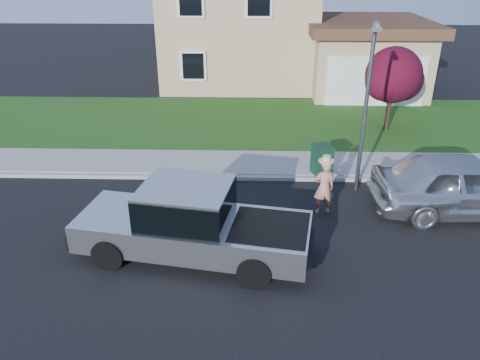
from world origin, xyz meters
The scene contains 11 objects.
ground centered at (0.00, 0.00, 0.00)m, with size 80.00×80.00×0.00m, color black.
curb centered at (1.00, 2.90, 0.06)m, with size 40.00×0.20×0.12m, color gray.
sidewalk centered at (1.00, 4.00, 0.07)m, with size 40.00×2.00×0.15m, color gray.
lawn centered at (1.00, 8.50, 0.05)m, with size 40.00×7.00×0.10m, color #1C4112.
house centered at (1.31, 16.38, 3.17)m, with size 14.00×11.30×6.85m.
pickup_truck centered at (-0.63, -1.36, 0.87)m, with size 5.89×2.83×1.86m.
woman centered at (2.78, 0.80, 0.83)m, with size 0.62×0.45×1.75m.
sedan centered at (6.67, 0.96, 0.86)m, with size 2.02×5.02×1.71m, color silver.
ornamental_tree centered at (6.32, 7.64, 2.24)m, with size 2.43×2.19×3.34m.
trash_bin centered at (3.03, 3.10, 0.64)m, with size 0.76×0.82×0.97m.
street_lamp centered at (4.01, 2.19, 2.87)m, with size 0.28×0.66×5.03m.
Camera 1 is at (0.78, -10.81, 6.64)m, focal length 35.00 mm.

